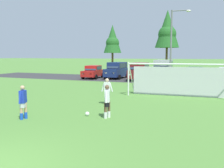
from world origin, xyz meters
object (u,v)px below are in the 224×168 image
Objects in this scene: parked_car_slot_far_left at (93,72)px; parked_car_slot_center at (163,70)px; player_winger_left at (23,102)px; parked_car_slot_left at (117,70)px; soccer_goal at (179,79)px; soccer_ball at (87,114)px; parked_car_slot_center_right at (195,74)px; parked_car_slot_center_left at (139,71)px; street_lamp at (173,47)px; player_striker_near at (107,101)px; player_defender_far at (107,91)px.

parked_car_slot_center is at bearing 2.22° from parked_car_slot_far_left.
player_winger_left is 21.22m from parked_car_slot_left.
soccer_ball is at bearing -115.96° from soccer_goal.
soccer_ball is 0.05× the size of parked_car_slot_center_right.
soccer_ball is 8.63m from soccer_goal.
soccer_goal is 10.82m from parked_car_slot_center_right.
parked_car_slot_far_left is at bearing 106.02° from player_winger_left.
player_winger_left is 0.38× the size of parked_car_slot_far_left.
parked_car_slot_far_left is 0.93× the size of parked_car_slot_center_left.
player_winger_left is at bearing -109.81° from parked_car_slot_center_right.
street_lamp is at bearing -31.68° from parked_car_slot_left.
parked_car_slot_center is at bearing 10.24° from parked_car_slot_center_left.
parked_car_slot_far_left is 3.20m from parked_car_slot_left.
soccer_goal is at bearing -41.39° from parked_car_slot_far_left.
parked_car_slot_left is (-9.08, 11.73, -0.18)m from soccer_goal.
parked_car_slot_center is (-2.80, 11.01, 0.05)m from soccer_goal.
soccer_goal is at bearing -61.62° from parked_car_slot_center_left.
player_winger_left is 21.36m from parked_car_slot_center_right.
parked_car_slot_far_left is 0.92× the size of parked_car_slot_left.
parked_car_slot_center_left is 0.96× the size of parked_car_slot_center.
parked_car_slot_left reaches higher than player_striker_near.
parked_car_slot_left is 0.62× the size of street_lamp.
player_striker_near is 1.00× the size of player_defender_far.
parked_car_slot_center is 0.64× the size of street_lamp.
parked_car_slot_left is at bearing 127.75° from soccer_goal.
player_winger_left is at bearing -99.90° from parked_car_slot_center.
parked_car_slot_left is at bearing 108.31° from player_striker_near.
parked_car_slot_center_left is at bearing -1.41° from parked_car_slot_far_left.
player_winger_left is (-2.61, -1.63, 0.71)m from soccer_ball.
soccer_ball is 0.05× the size of parked_car_slot_far_left.
soccer_ball is 19.05m from parked_car_slot_center_right.
soccer_goal is 6.06m from player_defender_far.
player_striker_near is 15.00m from street_lamp.
player_winger_left is at bearing -148.05° from soccer_ball.
parked_car_slot_left is 0.97× the size of parked_car_slot_center.
soccer_goal is at bearing 49.88° from player_defender_far.
parked_car_slot_far_left is (-8.19, 15.27, 0.05)m from player_defender_far.
parked_car_slot_center_right is at bearing 72.76° from player_defender_far.
parked_car_slot_center_right is (3.69, -0.23, -0.47)m from parked_car_slot_center.
player_striker_near is 0.34× the size of parked_car_slot_center.
player_winger_left is at bearing -107.26° from street_lamp.
parked_car_slot_left reaches higher than soccer_ball.
player_defender_far is 0.35× the size of parked_car_slot_left.
street_lamp is at bearing 84.71° from player_striker_near.
parked_car_slot_center is at bearing 104.29° from soccer_goal.
parked_car_slot_center reaches higher than player_winger_left.
parked_car_slot_far_left and parked_car_slot_center_right have the same top height.
player_striker_near is 18.70m from parked_car_slot_center.
parked_car_slot_center is at bearing 176.37° from parked_car_slot_center_right.
player_winger_left is (-2.46, -4.70, 0.00)m from player_defender_far.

